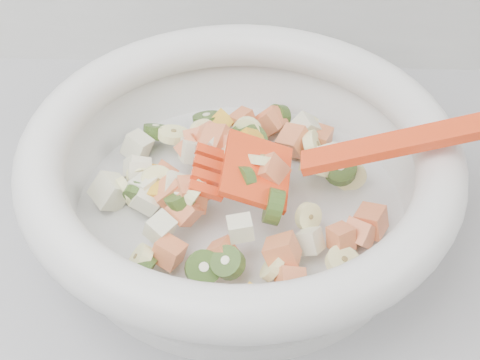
{
  "coord_description": "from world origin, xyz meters",
  "views": [
    {
      "loc": [
        0.02,
        1.07,
        1.35
      ],
      "look_at": [
        -0.0,
        1.5,
        0.95
      ],
      "focal_mm": 55.0,
      "sensor_mm": 36.0,
      "label": 1
    }
  ],
  "objects": [
    {
      "name": "mixing_bowl",
      "position": [
        -0.0,
        1.5,
        0.95
      ],
      "size": [
        0.42,
        0.35,
        0.15
      ],
      "color": "silver",
      "rests_on": "counter"
    }
  ]
}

